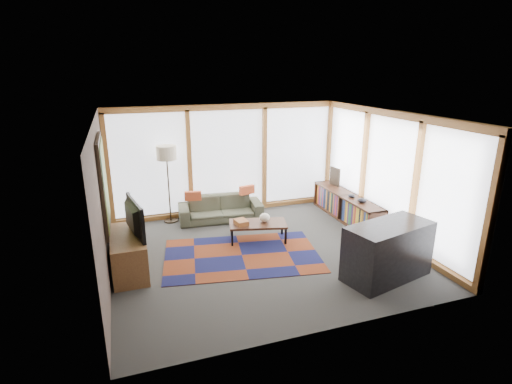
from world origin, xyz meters
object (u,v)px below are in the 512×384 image
object	(u,v)px
coffee_table	(258,232)
bookshelf	(347,207)
floor_lamp	(168,184)
bar_counter	(388,251)
sofa	(221,208)
tv_console	(129,253)
television	(129,218)

from	to	relation	value
coffee_table	bookshelf	size ratio (longest dim) A/B	0.47
floor_lamp	bar_counter	bearing A→B (deg)	-50.58
sofa	floor_lamp	xyz separation A→B (m)	(-1.11, 0.28, 0.60)
sofa	bookshelf	bearing A→B (deg)	-13.22
floor_lamp	tv_console	bearing A→B (deg)	-114.42
floor_lamp	television	distance (m)	2.34
floor_lamp	sofa	bearing A→B (deg)	-14.01
tv_console	floor_lamp	bearing A→B (deg)	65.58
tv_console	television	size ratio (longest dim) A/B	1.27
television	floor_lamp	bearing A→B (deg)	-33.12
television	bar_counter	bearing A→B (deg)	-121.92
tv_console	coffee_table	bearing A→B (deg)	11.03
coffee_table	bar_counter	world-z (taller)	bar_counter
bookshelf	tv_console	world-z (taller)	tv_console
coffee_table	sofa	bearing A→B (deg)	107.42
coffee_table	bookshelf	distance (m)	2.37
bookshelf	bar_counter	size ratio (longest dim) A/B	1.62
floor_lamp	bar_counter	world-z (taller)	floor_lamp
floor_lamp	coffee_table	distance (m)	2.37
television	bookshelf	bearing A→B (deg)	-88.94
floor_lamp	tv_console	distance (m)	2.42
sofa	bookshelf	xyz separation A→B (m)	(2.76, -0.94, 0.03)
coffee_table	tv_console	size ratio (longest dim) A/B	0.86
bookshelf	coffee_table	bearing A→B (deg)	-169.26
coffee_table	bar_counter	xyz separation A→B (m)	(1.55, -2.11, 0.28)
television	coffee_table	bearing A→B (deg)	-88.63
sofa	floor_lamp	world-z (taller)	floor_lamp
floor_lamp	bookshelf	world-z (taller)	floor_lamp
sofa	coffee_table	distance (m)	1.45
coffee_table	tv_console	world-z (taller)	tv_console
tv_console	bar_counter	xyz separation A→B (m)	(4.07, -1.62, 0.14)
floor_lamp	bookshelf	xyz separation A→B (m)	(3.88, -1.21, -0.58)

